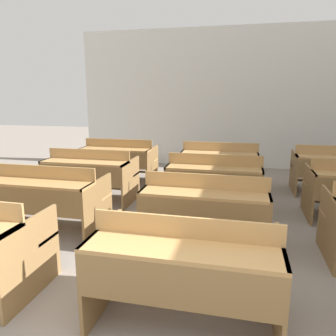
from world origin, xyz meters
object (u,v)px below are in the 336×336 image
Objects in this scene: bench_back_right at (336,168)px; bench_third_center at (214,180)px; bench_second_center at (205,208)px; bench_front_center at (185,266)px; bench_third_left at (90,173)px; bench_back_center at (220,163)px; bench_second_left at (46,196)px; bench_back_left at (119,159)px.

bench_third_center is at bearing -146.88° from bench_back_right.
bench_back_right is (1.89, 2.45, 0.00)m from bench_second_center.
bench_front_center is 3.13m from bench_third_left.
bench_second_center is at bearing -89.47° from bench_back_center.
bench_second_left is 1.00× the size of bench_third_left.
bench_back_center is at bearing 90.53° from bench_second_center.
bench_third_center and bench_back_left have the same top height.
bench_third_left is 1.92m from bench_third_center.
bench_back_left is at bearing 117.63° from bench_front_center.
bench_third_left and bench_back_right have the same top height.
bench_second_left and bench_third_left have the same top height.
bench_front_center is 2.29m from bench_second_left.
bench_second_center and bench_back_center have the same top height.
bench_second_left is at bearing 146.86° from bench_front_center.
bench_second_left is 2.44m from bench_back_left.
bench_second_center and bench_third_center have the same top height.
bench_back_right is at bearing 33.12° from bench_third_center.
bench_second_left is at bearing -89.18° from bench_third_left.
bench_third_left is 4.02m from bench_back_right.
bench_front_center is 1.00× the size of bench_back_center.
bench_second_left is at bearing -179.75° from bench_second_center.
bench_back_center is 1.92m from bench_back_right.
bench_back_left is at bearing 147.53° from bench_third_center.
bench_back_left is (-1.93, 2.43, 0.00)m from bench_second_center.
bench_back_right is (1.92, 0.02, 0.00)m from bench_back_center.
bench_third_left is at bearing 148.08° from bench_second_center.
bench_second_left is 3.08m from bench_back_center.
bench_second_center is 1.21m from bench_third_center.
bench_second_left is 1.00× the size of bench_back_right.
bench_second_center is 1.00× the size of bench_third_center.
bench_front_center is at bearing -62.37° from bench_back_left.
bench_second_left is at bearing -89.68° from bench_back_left.
bench_third_left is at bearing 128.13° from bench_front_center.
bench_third_center and bench_back_center have the same top height.
bench_front_center is 1.00× the size of bench_back_left.
bench_third_center is at bearing -32.47° from bench_back_left.
bench_front_center and bench_back_right have the same top height.
bench_second_left is 1.92m from bench_second_center.
bench_back_left is (-0.01, 2.44, 0.00)m from bench_second_left.
bench_second_center is 1.00× the size of bench_back_right.
bench_back_center is (-0.02, 3.68, 0.00)m from bench_front_center.
bench_front_center and bench_third_left have the same top height.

